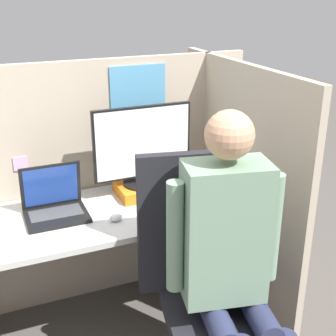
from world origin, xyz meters
TOP-DOWN VIEW (x-y plane):
  - cubicle_panel_back at (0.00, 0.64)m, footprint 2.11×0.05m
  - cubicle_panel_right at (0.83, 0.25)m, footprint 0.04×1.24m
  - desk at (0.00, 0.31)m, footprint 1.61×0.62m
  - paper_box at (0.34, 0.43)m, footprint 0.29×0.24m
  - monitor at (0.34, 0.43)m, footprint 0.54×0.23m
  - laptop at (-0.16, 0.36)m, footprint 0.30×0.24m
  - mouse at (0.11, 0.18)m, footprint 0.06×0.05m
  - stapler at (0.73, 0.41)m, footprint 0.04×0.15m
  - carrot_toy at (0.37, 0.17)m, footprint 0.05×0.13m
  - office_chair at (0.38, -0.25)m, footprint 0.55×0.61m
  - person at (0.41, -0.40)m, footprint 0.47×0.45m

SIDE VIEW (x-z plane):
  - desk at x=0.00m, z-range 0.19..0.90m
  - office_chair at x=0.38m, z-range -0.01..1.12m
  - cubicle_panel_right at x=0.83m, z-range 0.00..1.43m
  - cubicle_panel_back at x=0.00m, z-range 0.00..1.43m
  - mouse at x=0.11m, z-range 0.71..0.75m
  - carrot_toy at x=0.37m, z-range 0.71..0.76m
  - stapler at x=0.73m, z-range 0.71..0.76m
  - paper_box at x=0.34m, z-range 0.71..0.77m
  - laptop at x=-0.16m, z-range 0.63..0.89m
  - person at x=0.41m, z-range 0.10..1.47m
  - monitor at x=0.34m, z-range 0.77..1.21m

